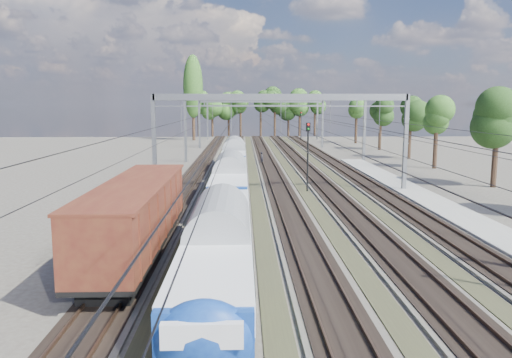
{
  "coord_description": "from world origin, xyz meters",
  "views": [
    {
      "loc": [
        -3.48,
        -15.37,
        8.05
      ],
      "look_at": [
        -2.53,
        19.67,
        2.8
      ],
      "focal_mm": 35.0,
      "sensor_mm": 36.0,
      "label": 1
    }
  ],
  "objects_px": {
    "emu_train": "(230,175)",
    "worker": "(262,158)",
    "signal_near": "(308,148)",
    "signal_far": "(301,123)",
    "freight_boxcar": "(137,214)"
  },
  "relations": [
    {
      "from": "emu_train",
      "to": "worker",
      "type": "bearing_deg",
      "value": 82.28
    },
    {
      "from": "emu_train",
      "to": "signal_near",
      "type": "bearing_deg",
      "value": 37.18
    },
    {
      "from": "worker",
      "to": "signal_far",
      "type": "height_order",
      "value": "signal_far"
    },
    {
      "from": "signal_near",
      "to": "signal_far",
      "type": "distance_m",
      "value": 64.93
    },
    {
      "from": "freight_boxcar",
      "to": "worker",
      "type": "relative_size",
      "value": 9.0
    },
    {
      "from": "emu_train",
      "to": "freight_boxcar",
      "type": "relative_size",
      "value": 3.81
    },
    {
      "from": "worker",
      "to": "signal_far",
      "type": "xyz_separation_m",
      "value": [
        10.33,
        43.19,
        3.23
      ]
    },
    {
      "from": "freight_boxcar",
      "to": "signal_near",
      "type": "relative_size",
      "value": 2.38
    },
    {
      "from": "freight_boxcar",
      "to": "signal_near",
      "type": "bearing_deg",
      "value": 60.21
    },
    {
      "from": "emu_train",
      "to": "worker",
      "type": "height_order",
      "value": "emu_train"
    },
    {
      "from": "freight_boxcar",
      "to": "signal_far",
      "type": "relative_size",
      "value": 2.37
    },
    {
      "from": "freight_boxcar",
      "to": "signal_far",
      "type": "distance_m",
      "value": 86.72
    },
    {
      "from": "emu_train",
      "to": "freight_boxcar",
      "type": "bearing_deg",
      "value": -106.9
    },
    {
      "from": "emu_train",
      "to": "signal_far",
      "type": "relative_size",
      "value": 9.01
    },
    {
      "from": "worker",
      "to": "signal_near",
      "type": "height_order",
      "value": "signal_near"
    }
  ]
}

